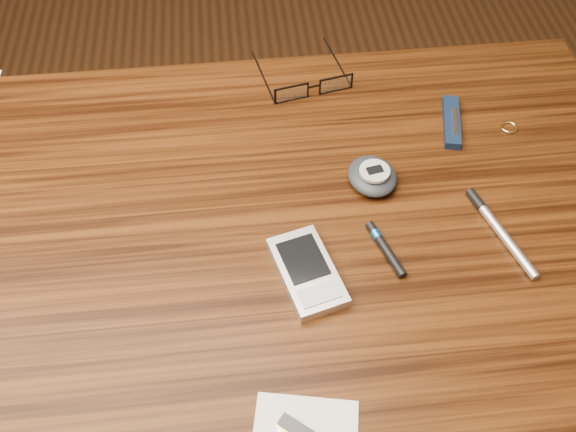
# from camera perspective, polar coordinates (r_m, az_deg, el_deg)

# --- Properties ---
(desk) EXTENTS (1.00, 0.70, 0.75)m
(desk) POSITION_cam_1_polar(r_m,az_deg,el_deg) (0.84, -2.25, -7.05)
(desk) COLOR #391B09
(desk) RESTS_ON ground
(eyeglasses) EXTENTS (0.14, 0.14, 0.03)m
(eyeglasses) POSITION_cam_1_polar(r_m,az_deg,el_deg) (0.93, 2.16, 11.48)
(eyeglasses) COLOR black
(eyeglasses) RESTS_ON desk
(gold_ring) EXTENTS (0.03, 0.03, 0.00)m
(gold_ring) POSITION_cam_1_polar(r_m,az_deg,el_deg) (0.93, 19.04, 7.47)
(gold_ring) COLOR #EDC66A
(gold_ring) RESTS_ON desk
(pda_phone) EXTENTS (0.09, 0.12, 0.02)m
(pda_phone) POSITION_cam_1_polar(r_m,az_deg,el_deg) (0.73, 1.72, -4.98)
(pda_phone) COLOR #B4B5B9
(pda_phone) RESTS_ON desk
(pedometer) EXTENTS (0.07, 0.08, 0.03)m
(pedometer) POSITION_cam_1_polar(r_m,az_deg,el_deg) (0.81, 7.50, 3.57)
(pedometer) COLOR black
(pedometer) RESTS_ON desk
(pocket_knife) EXTENTS (0.04, 0.10, 0.01)m
(pocket_knife) POSITION_cam_1_polar(r_m,az_deg,el_deg) (0.91, 14.33, 8.11)
(pocket_knife) COLOR #0A1732
(pocket_knife) RESTS_ON desk
(silver_pen) EXTENTS (0.05, 0.14, 0.01)m
(silver_pen) POSITION_cam_1_polar(r_m,az_deg,el_deg) (0.81, 17.98, -0.80)
(silver_pen) COLOR silver
(silver_pen) RESTS_ON desk
(black_blue_pen) EXTENTS (0.03, 0.08, 0.01)m
(black_blue_pen) POSITION_cam_1_polar(r_m,az_deg,el_deg) (0.76, 8.57, -2.76)
(black_blue_pen) COLOR black
(black_blue_pen) RESTS_ON desk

